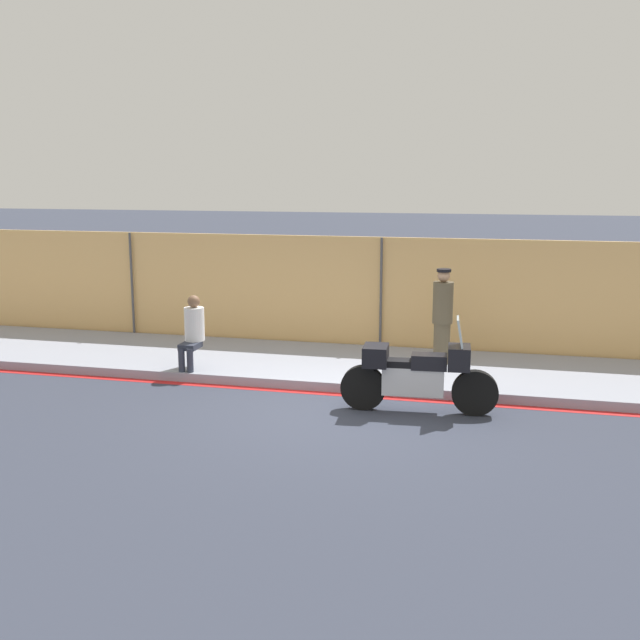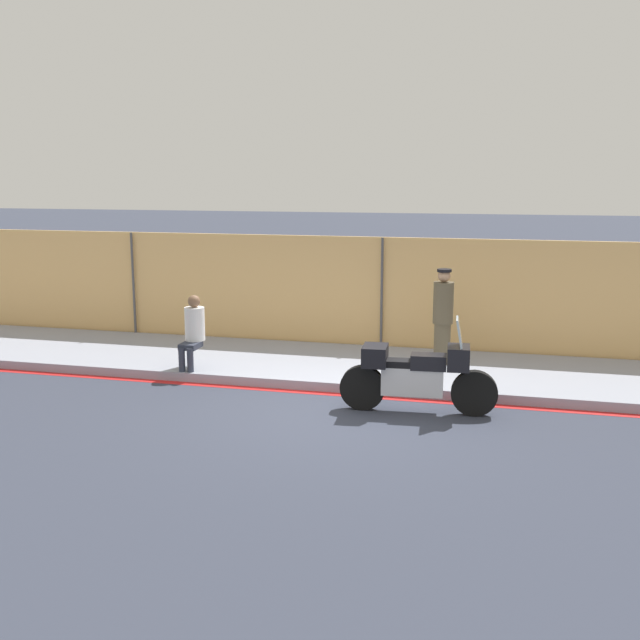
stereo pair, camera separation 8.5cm
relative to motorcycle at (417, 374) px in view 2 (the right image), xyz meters
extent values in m
plane|color=#333847|center=(-1.13, -0.33, -0.58)|extent=(120.00, 120.00, 0.00)
cube|color=#8E93A3|center=(-1.13, 2.13, -0.50)|extent=(39.63, 2.88, 0.16)
cube|color=red|center=(-1.13, 0.61, -0.58)|extent=(39.63, 0.18, 0.01)
cube|color=#E5B26B|center=(-1.13, 3.66, 0.57)|extent=(37.65, 0.08, 2.30)
cylinder|color=#4C4C51|center=(-6.46, 3.56, 0.57)|extent=(0.05, 0.05, 2.30)
cylinder|color=#4C4C51|center=(-1.13, 3.56, 0.57)|extent=(0.05, 0.05, 2.30)
cylinder|color=black|center=(0.85, 0.06, -0.24)|extent=(0.69, 0.18, 0.68)
cylinder|color=black|center=(-0.80, -0.05, -0.24)|extent=(0.69, 0.18, 0.68)
cube|color=silver|center=(-0.06, 0.00, -0.10)|extent=(0.92, 0.34, 0.42)
cube|color=black|center=(0.17, 0.01, 0.20)|extent=(0.54, 0.34, 0.22)
cube|color=black|center=(-0.16, -0.01, 0.16)|extent=(0.62, 0.32, 0.10)
cube|color=black|center=(0.60, 0.04, 0.28)|extent=(0.35, 0.50, 0.34)
cube|color=silver|center=(0.60, 0.04, 0.66)|extent=(0.13, 0.43, 0.42)
cube|color=black|center=(-0.62, -0.04, 0.26)|extent=(0.39, 0.53, 0.30)
cylinder|color=brown|center=(0.16, 2.43, -0.06)|extent=(0.29, 0.29, 0.74)
cylinder|color=brown|center=(0.16, 2.43, 0.68)|extent=(0.36, 0.36, 0.74)
sphere|color=tan|center=(0.16, 2.43, 1.16)|extent=(0.22, 0.22, 0.22)
cylinder|color=black|center=(0.16, 2.43, 1.26)|extent=(0.26, 0.26, 0.05)
cylinder|color=#2D3342|center=(-4.13, 0.80, -0.22)|extent=(0.11, 0.11, 0.41)
cylinder|color=#2D3342|center=(-3.97, 0.80, -0.22)|extent=(0.11, 0.11, 0.41)
cube|color=#2D3342|center=(-4.05, 1.00, -0.01)|extent=(0.30, 0.41, 0.10)
cylinder|color=white|center=(-4.05, 1.21, 0.33)|extent=(0.35, 0.35, 0.59)
sphere|color=brown|center=(-4.05, 1.21, 0.74)|extent=(0.22, 0.22, 0.22)
camera|label=1|loc=(1.14, -10.75, 2.89)|focal=42.00mm
camera|label=2|loc=(1.22, -10.73, 2.89)|focal=42.00mm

